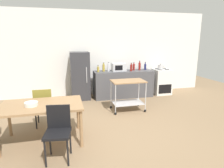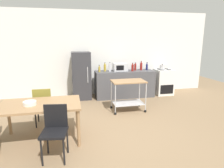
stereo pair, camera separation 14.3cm
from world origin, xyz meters
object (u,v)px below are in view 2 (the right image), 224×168
refrigerator (81,76)px  bottle_hot_sauce (110,67)px  bottle_soy_sauce (135,67)px  kettle (162,67)px  chair_black (55,128)px  microwave (120,67)px  chair_olive (43,104)px  fruit_bowl (30,103)px  dining_table (40,108)px  kitchen_cart (128,91)px  bottle_vinegar (133,68)px  bottle_sesame_oil (99,69)px  bottle_soda (147,67)px  bottle_sparkling_water (141,66)px  stove_oven (163,82)px  bottle_olive_oil (105,68)px

refrigerator → bottle_hot_sauce: (0.94, -0.08, 0.26)m
bottle_soy_sauce → kettle: bottle_soy_sauce is taller
refrigerator → kettle: (2.78, -0.18, 0.23)m
chair_black → microwave: size_ratio=1.93×
chair_olive → refrigerator: refrigerator is taller
microwave → kettle: size_ratio=1.92×
chair_black → fruit_bowl: size_ratio=3.74×
dining_table → kitchen_cart: (2.11, 1.20, -0.10)m
bottle_vinegar → bottle_soy_sauce: 0.23m
bottle_soy_sauce → kettle: (0.93, -0.15, -0.01)m
bottle_sesame_oil → bottle_soda: size_ratio=0.83×
bottle_soy_sauce → bottle_soda: bearing=0.4°
bottle_sesame_oil → bottle_sparkling_water: 1.49m
dining_table → bottle_sparkling_water: bearing=40.8°
refrigerator → fruit_bowl: 2.87m
refrigerator → bottle_vinegar: refrigerator is taller
bottle_vinegar → kitchen_cart: bearing=-112.9°
chair_black → bottle_hot_sauce: bottle_hot_sauce is taller
chair_olive → stove_oven: 4.29m
microwave → bottle_vinegar: size_ratio=1.67×
refrigerator → bottle_soda: refrigerator is taller
stove_oven → bottle_soda: bottle_soda is taller
kitchen_cart → bottle_hot_sauce: (-0.24, 1.33, 0.46)m
chair_black → bottle_vinegar: (2.32, 3.05, 0.50)m
kitchen_cart → bottle_vinegar: size_ratio=3.30×
kitchen_cart → bottle_hot_sauce: bottle_hot_sauce is taller
chair_black → fruit_bowl: (-0.47, 0.60, 0.27)m
bottle_vinegar → fruit_bowl: bearing=-138.7°
dining_table → chair_black: 0.72m
chair_black → bottle_soy_sauce: bottle_soy_sauce is taller
stove_oven → bottle_olive_oil: bearing=178.5°
bottle_soy_sauce → kettle: size_ratio=1.11×
chair_olive → bottle_soda: bottle_soda is taller
chair_olive → bottle_sesame_oil: bottle_sesame_oil is taller
chair_black → kitchen_cart: size_ratio=0.98×
bottle_hot_sauce → fruit_bowl: bottle_hot_sauce is taller
stove_oven → refrigerator: refrigerator is taller
microwave → bottle_soda: 0.98m
chair_black → bottle_soda: size_ratio=3.32×
chair_olive → refrigerator: bearing=-116.9°
dining_table → fruit_bowl: 0.21m
bottle_soda → kettle: bottle_soda is taller
chair_olive → bottle_vinegar: bottle_vinegar is taller
bottle_sparkling_water → refrigerator: bearing=179.3°
chair_olive → stove_oven: size_ratio=0.97×
bottle_olive_oil → bottle_soda: (1.49, -0.00, -0.01)m
chair_black → chair_olive: bearing=113.3°
dining_table → bottle_olive_oil: 3.12m
stove_oven → bottle_sesame_oil: bottle_sesame_oil is taller
refrigerator → bottle_sesame_oil: size_ratio=6.94×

